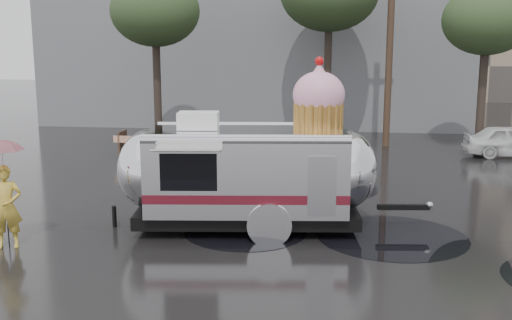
# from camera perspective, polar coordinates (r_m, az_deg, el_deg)

# --- Properties ---
(ground) EXTENTS (120.00, 120.00, 0.00)m
(ground) POSITION_cam_1_polar(r_m,az_deg,el_deg) (11.97, 5.43, -9.29)
(ground) COLOR black
(ground) RESTS_ON ground
(puddles) EXTENTS (9.15, 9.61, 0.01)m
(puddles) POSITION_cam_1_polar(r_m,az_deg,el_deg) (14.30, 10.56, -6.05)
(puddles) COLOR black
(puddles) RESTS_ON ground
(grey_building) EXTENTS (22.00, 12.00, 13.00)m
(grey_building) POSITION_cam_1_polar(r_m,az_deg,el_deg) (35.60, 0.52, 14.64)
(grey_building) COLOR slate
(grey_building) RESTS_ON ground
(utility_pole) EXTENTS (1.60, 0.28, 9.00)m
(utility_pole) POSITION_cam_1_polar(r_m,az_deg,el_deg) (25.34, 12.66, 11.69)
(utility_pole) COLOR #473323
(utility_pole) RESTS_ON ground
(tree_left) EXTENTS (3.64, 3.64, 6.95)m
(tree_left) POSITION_cam_1_polar(r_m,az_deg,el_deg) (25.38, -9.60, 13.75)
(tree_left) COLOR #382D26
(tree_left) RESTS_ON ground
(tree_right) EXTENTS (3.36, 3.36, 6.42)m
(tree_right) POSITION_cam_1_polar(r_m,az_deg,el_deg) (24.91, 21.14, 12.27)
(tree_right) COLOR #382D26
(tree_right) RESTS_ON ground
(barricade_row) EXTENTS (4.30, 0.80, 1.00)m
(barricade_row) POSITION_cam_1_polar(r_m,az_deg,el_deg) (22.31, -7.92, 1.44)
(barricade_row) COLOR #473323
(barricade_row) RESTS_ON ground
(airstream_trailer) EXTENTS (7.32, 3.32, 3.96)m
(airstream_trailer) POSITION_cam_1_polar(r_m,az_deg,el_deg) (13.51, -0.45, -0.80)
(airstream_trailer) COLOR silver
(airstream_trailer) RESTS_ON ground
(person_left) EXTENTS (0.73, 0.60, 1.73)m
(person_left) POSITION_cam_1_polar(r_m,az_deg,el_deg) (13.32, -22.69, -4.13)
(person_left) COLOR gold
(person_left) RESTS_ON ground
(umbrella_pink) EXTENTS (1.07, 1.07, 2.28)m
(umbrella_pink) POSITION_cam_1_polar(r_m,az_deg,el_deg) (13.10, -23.02, 0.32)
(umbrella_pink) COLOR #D17E8D
(umbrella_pink) RESTS_ON ground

